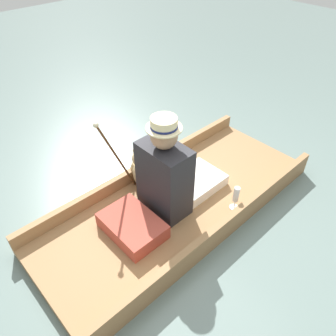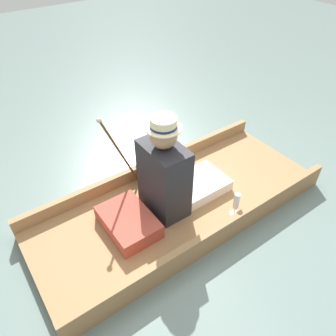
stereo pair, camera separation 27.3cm
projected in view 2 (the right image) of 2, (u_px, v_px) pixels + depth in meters
ground_plane at (178, 209)px, 3.11m from camera, size 16.00×16.00×0.00m
punt_boat at (179, 204)px, 3.06m from camera, size 1.09×2.72×0.23m
seat_cushion at (128, 222)px, 2.76m from camera, size 0.53×0.37×0.14m
seated_person at (171, 175)px, 2.81m from camera, size 0.44×0.81×0.94m
teddy_bear at (145, 167)px, 3.12m from camera, size 0.30×0.17×0.42m
wine_glass at (236, 202)px, 2.83m from camera, size 0.09×0.09×0.24m
walking_cane at (117, 148)px, 2.85m from camera, size 0.04×0.35×0.85m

